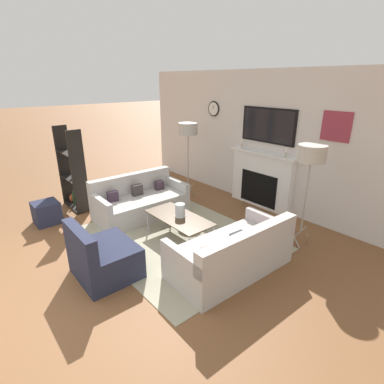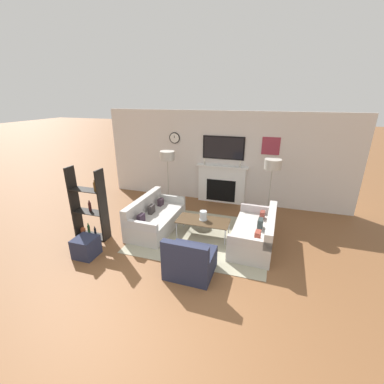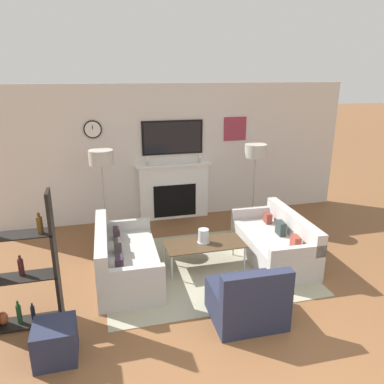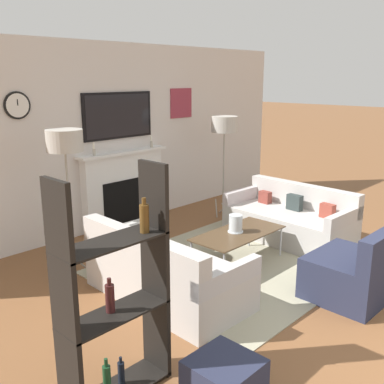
{
  "view_description": "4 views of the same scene",
  "coord_description": "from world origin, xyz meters",
  "px_view_note": "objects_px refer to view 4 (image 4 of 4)",
  "views": [
    {
      "loc": [
        3.52,
        -0.2,
        2.5
      ],
      "look_at": [
        -0.08,
        2.87,
        0.72
      ],
      "focal_mm": 28.0,
      "sensor_mm": 36.0,
      "label": 1
    },
    {
      "loc": [
        1.36,
        -2.6,
        3.08
      ],
      "look_at": [
        -0.3,
        2.67,
        1.0
      ],
      "focal_mm": 24.0,
      "sensor_mm": 36.0,
      "label": 2
    },
    {
      "loc": [
        -1.47,
        -2.48,
        2.88
      ],
      "look_at": [
        -0.03,
        3.1,
        1.04
      ],
      "focal_mm": 35.0,
      "sensor_mm": 36.0,
      "label": 3
    },
    {
      "loc": [
        -4.06,
        -0.6,
        2.22
      ],
      "look_at": [
        -0.23,
        3.04,
        0.86
      ],
      "focal_mm": 42.0,
      "sensor_mm": 36.0,
      "label": 4
    }
  ],
  "objects_px": {
    "shelf_unit": "(113,301)",
    "floor_lamp_left": "(65,143)",
    "coffee_table": "(238,234)",
    "floor_lamp_right": "(224,126)",
    "armchair": "(353,273)",
    "hurricane_candle": "(236,224)",
    "couch_right": "(290,221)",
    "couch_left": "(164,274)"
  },
  "relations": [
    {
      "from": "armchair",
      "to": "hurricane_candle",
      "type": "height_order",
      "value": "armchair"
    },
    {
      "from": "coffee_table",
      "to": "floor_lamp_left",
      "type": "bearing_deg",
      "value": 135.74
    },
    {
      "from": "couch_left",
      "to": "hurricane_candle",
      "type": "relative_size",
      "value": 8.11
    },
    {
      "from": "armchair",
      "to": "floor_lamp_right",
      "type": "distance_m",
      "value": 3.28
    },
    {
      "from": "couch_left",
      "to": "couch_right",
      "type": "distance_m",
      "value": 2.41
    },
    {
      "from": "floor_lamp_left",
      "to": "shelf_unit",
      "type": "bearing_deg",
      "value": -114.71
    },
    {
      "from": "couch_right",
      "to": "hurricane_candle",
      "type": "distance_m",
      "value": 1.21
    },
    {
      "from": "floor_lamp_left",
      "to": "floor_lamp_right",
      "type": "bearing_deg",
      "value": 0.0
    },
    {
      "from": "couch_left",
      "to": "floor_lamp_left",
      "type": "distance_m",
      "value": 1.86
    },
    {
      "from": "coffee_table",
      "to": "couch_right",
      "type": "bearing_deg",
      "value": -0.03
    },
    {
      "from": "floor_lamp_left",
      "to": "hurricane_candle",
      "type": "bearing_deg",
      "value": -43.62
    },
    {
      "from": "hurricane_candle",
      "to": "floor_lamp_right",
      "type": "bearing_deg",
      "value": 43.97
    },
    {
      "from": "couch_right",
      "to": "floor_lamp_right",
      "type": "bearing_deg",
      "value": 81.4
    },
    {
      "from": "shelf_unit",
      "to": "couch_left",
      "type": "bearing_deg",
      "value": 33.55
    },
    {
      "from": "armchair",
      "to": "coffee_table",
      "type": "height_order",
      "value": "armchair"
    },
    {
      "from": "couch_left",
      "to": "shelf_unit",
      "type": "height_order",
      "value": "shelf_unit"
    },
    {
      "from": "couch_left",
      "to": "shelf_unit",
      "type": "distance_m",
      "value": 1.53
    },
    {
      "from": "floor_lamp_right",
      "to": "armchair",
      "type": "bearing_deg",
      "value": -114.47
    },
    {
      "from": "armchair",
      "to": "floor_lamp_left",
      "type": "xyz_separation_m",
      "value": [
        -1.55,
        2.78,
        1.23
      ]
    },
    {
      "from": "couch_right",
      "to": "floor_lamp_left",
      "type": "height_order",
      "value": "floor_lamp_left"
    },
    {
      "from": "couch_right",
      "to": "coffee_table",
      "type": "distance_m",
      "value": 1.19
    },
    {
      "from": "couch_right",
      "to": "floor_lamp_right",
      "type": "distance_m",
      "value": 1.85
    },
    {
      "from": "armchair",
      "to": "shelf_unit",
      "type": "height_order",
      "value": "shelf_unit"
    },
    {
      "from": "armchair",
      "to": "floor_lamp_left",
      "type": "height_order",
      "value": "floor_lamp_left"
    },
    {
      "from": "couch_right",
      "to": "floor_lamp_left",
      "type": "distance_m",
      "value": 3.2
    },
    {
      "from": "hurricane_candle",
      "to": "floor_lamp_right",
      "type": "height_order",
      "value": "floor_lamp_right"
    },
    {
      "from": "couch_right",
      "to": "floor_lamp_left",
      "type": "bearing_deg",
      "value": 151.94
    },
    {
      "from": "couch_left",
      "to": "floor_lamp_right",
      "type": "relative_size",
      "value": 1.07
    },
    {
      "from": "couch_right",
      "to": "coffee_table",
      "type": "height_order",
      "value": "couch_right"
    },
    {
      "from": "couch_right",
      "to": "armchair",
      "type": "distance_m",
      "value": 1.74
    },
    {
      "from": "coffee_table",
      "to": "floor_lamp_left",
      "type": "relative_size",
      "value": 0.73
    },
    {
      "from": "coffee_table",
      "to": "shelf_unit",
      "type": "xyz_separation_m",
      "value": [
        -2.44,
        -0.8,
        0.36
      ]
    },
    {
      "from": "couch_right",
      "to": "armchair",
      "type": "relative_size",
      "value": 2.06
    },
    {
      "from": "armchair",
      "to": "coffee_table",
      "type": "bearing_deg",
      "value": 95.26
    },
    {
      "from": "couch_left",
      "to": "floor_lamp_right",
      "type": "height_order",
      "value": "floor_lamp_right"
    },
    {
      "from": "armchair",
      "to": "hurricane_candle",
      "type": "distance_m",
      "value": 1.45
    },
    {
      "from": "coffee_table",
      "to": "floor_lamp_right",
      "type": "xyz_separation_m",
      "value": [
        1.39,
        1.39,
        1.09
      ]
    },
    {
      "from": "armchair",
      "to": "shelf_unit",
      "type": "xyz_separation_m",
      "value": [
        -2.56,
        0.59,
        0.47
      ]
    },
    {
      "from": "floor_lamp_right",
      "to": "shelf_unit",
      "type": "distance_m",
      "value": 4.47
    },
    {
      "from": "shelf_unit",
      "to": "floor_lamp_left",
      "type": "bearing_deg",
      "value": 65.29
    },
    {
      "from": "hurricane_candle",
      "to": "floor_lamp_left",
      "type": "xyz_separation_m",
      "value": [
        -1.42,
        1.35,
        1.0
      ]
    },
    {
      "from": "floor_lamp_left",
      "to": "shelf_unit",
      "type": "height_order",
      "value": "shelf_unit"
    }
  ]
}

